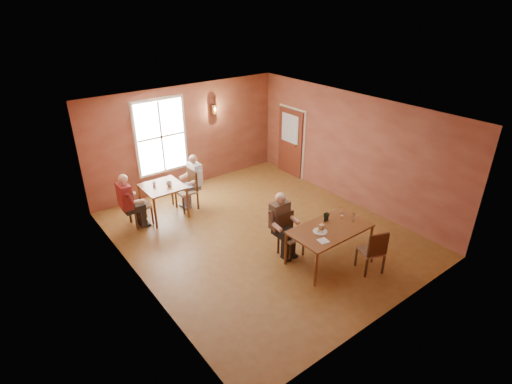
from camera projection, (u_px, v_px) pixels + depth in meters
ground at (261, 234)px, 9.68m from camera, size 6.00×7.00×0.01m
wall_back at (187, 137)px, 11.50m from camera, size 6.00×0.04×3.00m
wall_front at (393, 248)px, 6.52m from camera, size 6.00×0.04×3.00m
wall_left at (134, 218)px, 7.38m from camera, size 0.04×7.00×3.00m
wall_right at (350, 149)px, 10.64m from camera, size 0.04×7.00×3.00m
ceiling at (262, 112)px, 8.34m from camera, size 6.00×7.00×0.04m
window at (161, 137)px, 10.94m from camera, size 1.36×0.10×1.96m
door at (290, 143)px, 12.44m from camera, size 0.12×1.04×2.10m
wall_sconce at (214, 109)px, 11.60m from camera, size 0.16×0.16×0.28m
main_table at (329, 244)px, 8.55m from camera, size 1.74×0.98×0.81m
chair_diner_main at (291, 236)px, 8.70m from camera, size 0.43×0.43×0.97m
diner_main at (292, 228)px, 8.58m from camera, size 0.56×0.56×1.41m
chair_empty at (371, 250)px, 8.21m from camera, size 0.57×0.57×1.00m
plate_food at (320, 231)px, 8.22m from camera, size 0.39×0.39×0.04m
sandwich at (321, 228)px, 8.27m from camera, size 0.10×0.09×0.11m
goblet_a at (341, 215)px, 8.67m from camera, size 0.09×0.09×0.19m
goblet_b at (353, 217)px, 8.57m from camera, size 0.10×0.10×0.20m
menu_stand at (326, 217)px, 8.58m from camera, size 0.12×0.06×0.20m
knife at (337, 234)px, 8.15m from camera, size 0.22×0.06×0.00m
napkin at (323, 241)px, 7.93m from camera, size 0.23×0.23×0.01m
second_table at (164, 201)px, 10.28m from camera, size 0.98×0.98×0.86m
chair_diner_white at (186, 191)px, 10.59m from camera, size 0.47×0.47×1.07m
diner_white at (187, 185)px, 10.53m from camera, size 0.56×0.56×1.39m
chair_diner_maroon at (140, 205)px, 9.89m from camera, size 0.46×0.46×1.05m
diner_maroon at (137, 199)px, 9.78m from camera, size 0.57×0.57×1.43m
cup_a at (169, 184)px, 10.08m from camera, size 0.14×0.14×0.11m
cup_b at (154, 184)px, 10.08m from camera, size 0.11×0.11×0.09m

